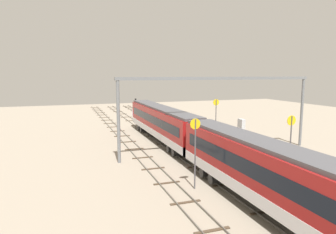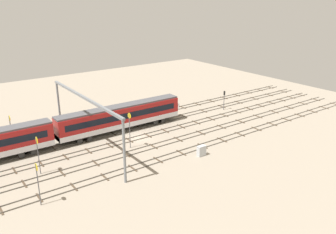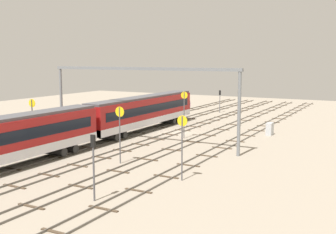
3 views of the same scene
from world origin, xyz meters
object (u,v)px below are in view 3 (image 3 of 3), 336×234
object	(u,v)px
speed_sign_far_trackside	(33,119)
speed_sign_distant_end	(184,109)
overhead_gantry	(140,84)
speed_sign_mid_trackside	(120,126)
signal_light_trackside_departure	(220,98)
speed_sign_near_foreground	(182,139)
signal_light_trackside_approach	(94,158)
relay_cabinet	(270,129)
train	(92,124)

from	to	relation	value
speed_sign_far_trackside	speed_sign_distant_end	size ratio (longest dim) A/B	0.99
speed_sign_distant_end	overhead_gantry	bearing A→B (deg)	156.01
speed_sign_mid_trackside	overhead_gantry	bearing A→B (deg)	19.63
overhead_gantry	speed_sign_far_trackside	distance (m)	12.63
speed_sign_far_trackside	speed_sign_distant_end	world-z (taller)	speed_sign_distant_end
speed_sign_distant_end	signal_light_trackside_departure	bearing A→B (deg)	11.69
speed_sign_near_foreground	speed_sign_distant_end	bearing A→B (deg)	25.63
speed_sign_near_foreground	signal_light_trackside_approach	world-z (taller)	speed_sign_near_foreground
overhead_gantry	speed_sign_distant_end	distance (m)	7.60
overhead_gantry	relay_cabinet	world-z (taller)	overhead_gantry
overhead_gantry	speed_sign_far_trackside	bearing A→B (deg)	141.64
overhead_gantry	speed_sign_near_foreground	distance (m)	15.91
speed_sign_far_trackside	signal_light_trackside_approach	world-z (taller)	speed_sign_far_trackside
signal_light_trackside_approach	speed_sign_distant_end	bearing A→B (deg)	11.28
signal_light_trackside_approach	signal_light_trackside_departure	world-z (taller)	signal_light_trackside_approach
speed_sign_distant_end	relay_cabinet	bearing A→B (deg)	-50.67
speed_sign_mid_trackside	speed_sign_distant_end	bearing A→B (deg)	1.04
overhead_gantry	speed_sign_distant_end	size ratio (longest dim) A/B	4.14
relay_cabinet	speed_sign_mid_trackside	bearing A→B (deg)	158.22
speed_sign_mid_trackside	speed_sign_far_trackside	xyz separation A→B (m)	(-1.02, 10.58, 0.11)
speed_sign_near_foreground	signal_light_trackside_approach	xyz separation A→B (m)	(-7.58, 3.29, -0.39)
speed_sign_far_trackside	signal_light_trackside_departure	bearing A→B (deg)	-6.43
train	relay_cabinet	world-z (taller)	train
relay_cabinet	signal_light_trackside_approach	bearing A→B (deg)	172.54
signal_light_trackside_departure	train	bearing A→B (deg)	176.94
overhead_gantry	speed_sign_distant_end	world-z (taller)	overhead_gantry
speed_sign_near_foreground	signal_light_trackside_departure	distance (m)	45.95
train	speed_sign_mid_trackside	bearing A→B (deg)	-124.74
speed_sign_mid_trackside	signal_light_trackside_departure	size ratio (longest dim) A/B	1.32
speed_sign_far_trackside	speed_sign_near_foreground	bearing A→B (deg)	-94.26
speed_sign_mid_trackside	relay_cabinet	world-z (taller)	speed_sign_mid_trackside
speed_sign_near_foreground	speed_sign_far_trackside	xyz separation A→B (m)	(1.38, 18.53, 0.22)
train	speed_sign_distant_end	bearing A→B (deg)	-38.51
train	signal_light_trackside_approach	xyz separation A→B (m)	(-15.34, -12.39, 0.50)
speed_sign_far_trackside	speed_sign_mid_trackside	bearing A→B (deg)	-84.48
train	speed_sign_distant_end	xyz separation A→B (m)	(9.37, -7.46, 1.19)
overhead_gantry	speed_sign_mid_trackside	world-z (taller)	overhead_gantry
signal_light_trackside_approach	signal_light_trackside_departure	distance (m)	52.48
speed_sign_far_trackside	signal_light_trackside_departure	distance (m)	42.74
overhead_gantry	signal_light_trackside_departure	size ratio (longest dim) A/B	5.89
speed_sign_distant_end	signal_light_trackside_departure	distance (m)	27.29
speed_sign_distant_end	signal_light_trackside_approach	distance (m)	25.21
speed_sign_mid_trackside	signal_light_trackside_departure	distance (m)	41.85
train	overhead_gantry	size ratio (longest dim) A/B	2.02
speed_sign_near_foreground	speed_sign_far_trackside	world-z (taller)	speed_sign_far_trackside
speed_sign_near_foreground	speed_sign_mid_trackside	distance (m)	8.31
train	speed_sign_near_foreground	world-z (taller)	speed_sign_near_foreground
train	signal_light_trackside_approach	bearing A→B (deg)	-141.08
relay_cabinet	speed_sign_near_foreground	bearing A→B (deg)	177.84
relay_cabinet	signal_light_trackside_departure	bearing A→B (deg)	37.37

